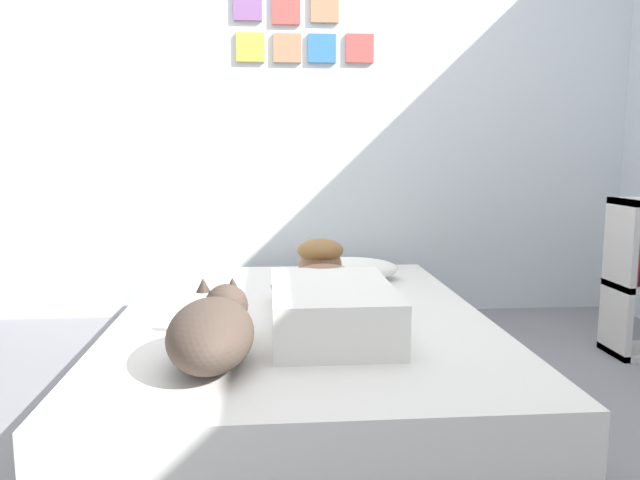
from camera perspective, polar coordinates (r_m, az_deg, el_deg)
ground_plane at (r=2.22m, az=1.17°, el=-17.42°), size 11.73×11.73×0.00m
back_wall at (r=3.63m, az=-1.47°, el=12.83°), size 3.87×0.12×2.50m
bed at (r=2.51m, az=-1.72°, el=-10.45°), size 1.49×2.06×0.32m
pillow at (r=3.07m, az=2.58°, el=-2.73°), size 0.52×0.32×0.11m
person_lying at (r=2.29m, az=0.77°, el=-5.27°), size 0.43×0.92×0.27m
dog at (r=1.90m, az=-10.02°, el=-8.31°), size 0.26×0.57×0.21m
coffee_cup at (r=2.89m, az=1.37°, el=-3.80°), size 0.12×0.09×0.07m
cell_phone at (r=2.40m, az=2.66°, el=-7.15°), size 0.07×0.14×0.01m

